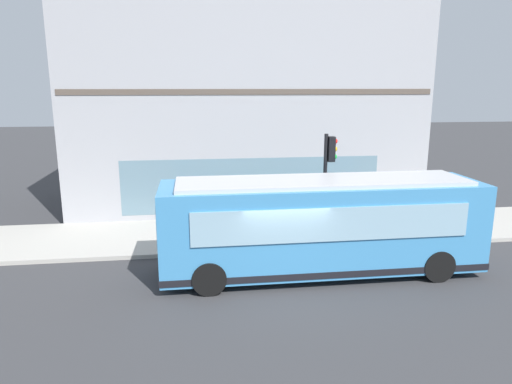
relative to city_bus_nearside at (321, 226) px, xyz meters
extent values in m
plane|color=#38383A|center=(-0.63, 1.37, -1.55)|extent=(120.00, 120.00, 0.00)
cube|color=#B2ADA3|center=(4.13, 1.37, -1.48)|extent=(4.33, 40.00, 0.15)
cube|color=#A8A8AD|center=(9.89, 1.37, 3.57)|extent=(7.18, 16.32, 10.26)
cube|color=brown|center=(6.45, 1.37, 4.09)|extent=(0.36, 15.99, 0.24)
cube|color=slate|center=(6.35, 1.37, 0.05)|extent=(0.12, 11.42, 2.40)
cube|color=#3F8CC6|center=(0.00, -0.02, 0.05)|extent=(2.52, 10.01, 2.70)
cube|color=silver|center=(0.00, -0.02, 1.46)|extent=(2.14, 9.00, 0.12)
cube|color=#8CB2C6|center=(-0.01, 4.96, 0.50)|extent=(2.20, 0.08, 1.20)
cube|color=#8CB2C6|center=(1.27, -0.01, 0.45)|extent=(0.08, 8.20, 1.00)
cube|color=#8CB2C6|center=(-1.27, -0.02, 0.45)|extent=(0.08, 8.20, 1.00)
cube|color=black|center=(0.00, -0.02, -1.12)|extent=(2.56, 10.05, 0.20)
cylinder|color=black|center=(1.14, 3.59, -1.05)|extent=(0.30, 1.00, 1.00)
cylinder|color=black|center=(-1.16, 3.58, -1.05)|extent=(0.30, 1.00, 1.00)
cylinder|color=black|center=(1.16, -3.41, -1.05)|extent=(0.30, 1.00, 1.00)
cylinder|color=black|center=(-1.14, -3.42, -1.05)|extent=(0.30, 1.00, 1.00)
cylinder|color=black|center=(2.41, -0.79, 0.63)|extent=(0.14, 0.14, 4.07)
cube|color=black|center=(2.41, -0.98, 2.12)|extent=(0.32, 0.24, 0.90)
sphere|color=red|center=(2.41, -1.11, 2.40)|extent=(0.20, 0.20, 0.20)
sphere|color=yellow|center=(2.41, -1.11, 2.12)|extent=(0.20, 0.20, 0.20)
sphere|color=green|center=(2.41, -1.11, 1.84)|extent=(0.20, 0.20, 0.20)
cylinder|color=gold|center=(5.02, 1.61, -1.13)|extent=(0.24, 0.24, 0.55)
sphere|color=gold|center=(5.02, 1.61, -0.77)|extent=(0.22, 0.22, 0.22)
cylinder|color=gold|center=(5.02, 1.44, -1.08)|extent=(0.10, 0.12, 0.10)
cylinder|color=gold|center=(5.19, 1.61, -1.08)|extent=(0.12, 0.10, 0.10)
cylinder|color=#B23338|center=(3.50, 4.23, -1.01)|extent=(0.14, 0.14, 0.79)
cylinder|color=#B23338|center=(3.35, 4.31, -1.01)|extent=(0.14, 0.14, 0.79)
cylinder|color=#8C3F8C|center=(3.42, 4.27, -0.31)|extent=(0.32, 0.32, 0.62)
sphere|color=beige|center=(3.42, 4.27, 0.11)|extent=(0.21, 0.21, 0.21)
cylinder|color=silver|center=(5.67, 4.37, -1.00)|extent=(0.14, 0.14, 0.81)
cylinder|color=silver|center=(5.68, 4.19, -1.00)|extent=(0.14, 0.14, 0.81)
cylinder|color=#3359A5|center=(5.67, 4.28, -0.28)|extent=(0.32, 0.32, 0.64)
sphere|color=beige|center=(5.67, 4.28, 0.15)|extent=(0.22, 0.22, 0.22)
cylinder|color=#B23338|center=(4.87, -3.28, -0.96)|extent=(0.14, 0.14, 0.89)
cylinder|color=#B23338|center=(4.98, -3.14, -0.96)|extent=(0.14, 0.14, 0.89)
cylinder|color=#8C3F8C|center=(4.93, -3.21, -0.17)|extent=(0.32, 0.32, 0.70)
sphere|color=brown|center=(4.93, -3.21, 0.30)|extent=(0.24, 0.24, 0.24)
cylinder|color=#8C3F8C|center=(3.84, 2.73, -1.01)|extent=(0.14, 0.14, 0.79)
cylinder|color=#8C3F8C|center=(3.97, 2.86, -1.01)|extent=(0.14, 0.14, 0.79)
cylinder|color=#3F8C4C|center=(3.91, 2.79, -0.31)|extent=(0.32, 0.32, 0.62)
sphere|color=#9E704C|center=(3.91, 2.79, 0.11)|extent=(0.21, 0.21, 0.21)
camera|label=1|loc=(-13.57, 3.90, 4.32)|focal=32.42mm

